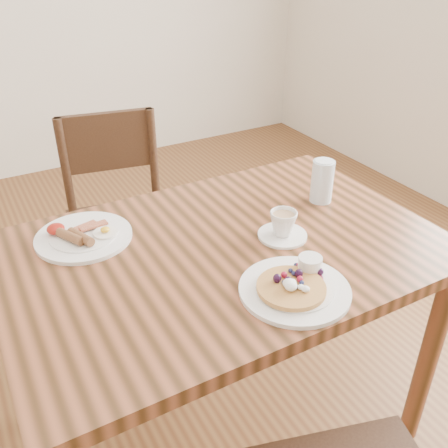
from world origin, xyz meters
name	(u,v)px	position (x,y,z in m)	size (l,w,h in m)	color
ground	(224,423)	(0.00, 0.00, 0.00)	(5.00, 5.00, 0.00)	brown
dining_table	(224,275)	(0.00, 0.00, 0.65)	(1.20, 0.80, 0.75)	brown
chair_far	(120,214)	(-0.07, 0.76, 0.49)	(0.49, 0.49, 0.88)	#3A2415
pancake_plate	(295,286)	(0.05, -0.26, 0.76)	(0.27, 0.27, 0.06)	white
breakfast_plate	(82,236)	(-0.33, 0.23, 0.76)	(0.27, 0.27, 0.04)	white
teacup_saucer	(283,226)	(0.17, -0.04, 0.78)	(0.14, 0.14, 0.08)	white
water_glass	(322,181)	(0.40, 0.08, 0.82)	(0.07, 0.07, 0.14)	silver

